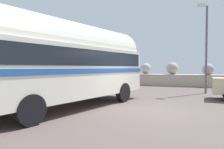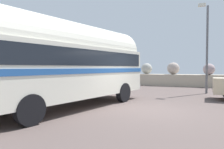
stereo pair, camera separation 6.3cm
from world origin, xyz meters
name	(u,v)px [view 1 (the left image)]	position (x,y,z in m)	size (l,w,h in m)	color
ground	(147,109)	(0.00, 0.00, 0.01)	(32.00, 26.00, 0.02)	#574946
breakwater	(173,79)	(0.17, 11.81, 0.70)	(31.36, 1.86, 2.34)	#B0A38E
vintage_coach	(69,61)	(-3.21, -0.88, 2.05)	(4.50, 8.91, 3.70)	black
lamp_post	(206,44)	(2.62, 6.44, 3.33)	(0.68, 0.83, 5.85)	#5B5B60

